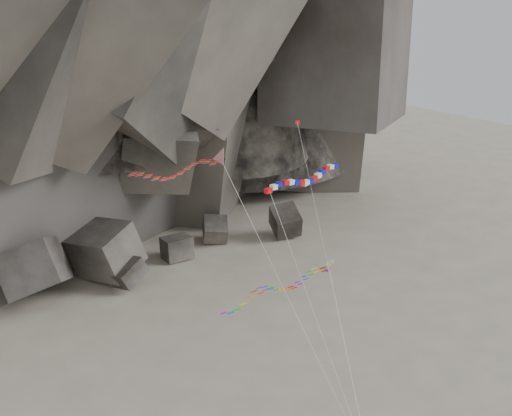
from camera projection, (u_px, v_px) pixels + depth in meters
ground at (297, 399)px, 63.11m from camera, size 260.00×260.00×0.00m
boulder_field at (9, 291)px, 79.55m from camera, size 72.47×15.77×9.86m
delta_kite at (173, 170)px, 50.90m from camera, size 12.61×15.68×24.39m
banner_kite at (305, 181)px, 55.60m from camera, size 9.64×13.60×21.46m
parafoil_kite at (274, 288)px, 59.83m from camera, size 13.76×14.68×11.07m
pennant_kite at (315, 205)px, 57.77m from camera, size 6.05×17.36×24.86m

